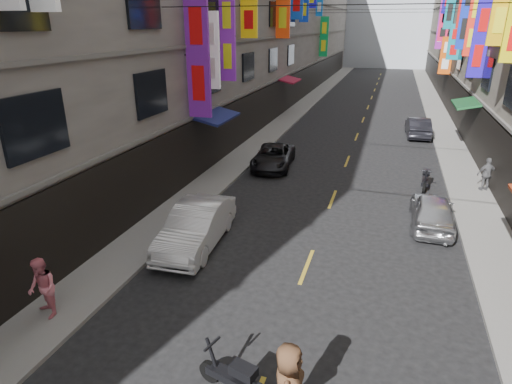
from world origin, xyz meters
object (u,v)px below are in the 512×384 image
Objects in this scene: pedestrian_lfar at (42,288)px; pedestrian_rfar at (487,174)px; car_left_far at (273,157)px; car_right_mid at (432,211)px; scooter_crossing at (235,378)px; car_right_far at (418,127)px; car_left_mid at (196,226)px; scooter_far_right at (425,180)px.

pedestrian_rfar is (12.64, 13.63, -0.06)m from pedestrian_lfar.
car_left_far is 9.44m from car_right_mid.
car_right_far reaches higher than scooter_crossing.
pedestrian_rfar is (10.60, 8.69, 0.16)m from car_left_mid.
car_right_far is (4.45, 24.86, 0.23)m from scooter_crossing.
pedestrian_lfar is at bearing 42.58° from car_right_mid.
pedestrian_lfar reaches higher than car_left_far.
car_left_far is at bearing 28.28° from scooter_crossing.
pedestrian_lfar is (-2.04, -4.94, 0.22)m from car_left_mid.
car_left_mid is 5.35m from pedestrian_lfar.
scooter_far_right is (4.44, 14.21, 0.00)m from scooter_crossing.
car_right_mid reaches higher than scooter_crossing.
car_left_mid reaches higher than scooter_crossing.
scooter_crossing is 6.79m from car_left_mid.
pedestrian_lfar is (-2.27, -14.39, 0.37)m from car_left_far.
car_right_far reaches higher than scooter_far_right.
car_right_far is (7.78, 9.63, 0.08)m from car_left_far.
car_right_far reaches higher than car_left_far.
car_left_mid is at bearing 64.04° from car_right_far.
pedestrian_rfar is at bearing -9.50° from car_left_far.
car_left_mid is at bearing -96.66° from car_left_far.
scooter_crossing is 10.84m from car_right_mid.
pedestrian_lfar reaches higher than scooter_crossing.
car_right_mid is 5.28m from pedestrian_rfar.
car_left_far is at bearing -1.92° from scooter_far_right.
pedestrian_rfar is at bearing 35.65° from car_left_mid.
pedestrian_lfar reaches higher than pedestrian_rfar.
scooter_crossing is 0.46× the size of car_right_mid.
car_right_mid is (7.78, -5.35, 0.06)m from car_left_far.
car_right_mid is (0.01, -4.32, 0.21)m from scooter_far_right.
pedestrian_lfar is at bearing 97.39° from scooter_crossing.
scooter_far_right is at bearing 42.81° from car_left_mid.
pedestrian_rfar is at bearing -10.01° from scooter_crossing.
pedestrian_lfar is 18.59m from pedestrian_rfar.
scooter_crossing is at bearing 78.27° from scooter_far_right.
pedestrian_rfar reaches higher than car_right_far.
car_right_far is at bearing -96.90° from pedestrian_rfar.
car_left_mid is at bearing 97.30° from pedestrian_lfar.
car_right_mid is at bearing 95.75° from scooter_far_right.
car_right_far is 2.63× the size of pedestrian_rfar.
pedestrian_rfar is at bearing -118.95° from car_right_mid.
scooter_far_right is 11.61m from car_left_mid.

